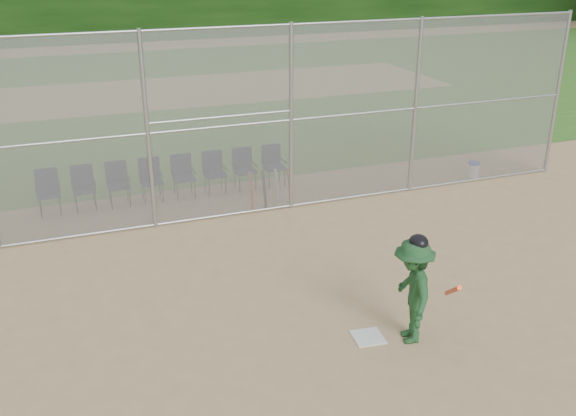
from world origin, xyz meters
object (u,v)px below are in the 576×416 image
object	(u,v)px
batter_at_plate	(412,290)
water_cooler	(473,169)
home_plate	(368,337)
chair_0	(49,193)

from	to	relation	value
batter_at_plate	water_cooler	bearing A→B (deg)	47.78
home_plate	batter_at_plate	xyz separation A→B (m)	(0.55, -0.23, 0.81)
home_plate	chair_0	world-z (taller)	chair_0
batter_at_plate	chair_0	size ratio (longest dim) A/B	1.77
water_cooler	chair_0	distance (m)	10.10
water_cooler	chair_0	bearing A→B (deg)	173.27
home_plate	water_cooler	xyz separation A→B (m)	(5.75, 5.49, 0.18)
chair_0	batter_at_plate	bearing A→B (deg)	-55.02
home_plate	chair_0	bearing A→B (deg)	122.68
home_plate	water_cooler	size ratio (longest dim) A/B	1.17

